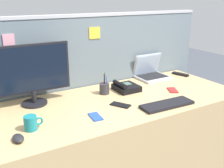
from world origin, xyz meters
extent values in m
cube|color=tan|center=(0.00, 0.00, 0.36)|extent=(2.06, 0.83, 0.72)
cube|color=slate|center=(0.00, 0.45, 0.66)|extent=(2.37, 0.06, 1.32)
cube|color=#B7BAC1|center=(0.00, 0.45, 1.33)|extent=(2.37, 0.07, 0.02)
cube|color=#66ADD1|center=(-0.33, 0.42, 1.07)|extent=(0.09, 0.01, 0.08)
cube|color=yellow|center=(0.04, 0.42, 1.18)|extent=(0.10, 0.01, 0.10)
cube|color=pink|center=(-0.65, 0.42, 1.18)|extent=(0.08, 0.01, 0.08)
cylinder|color=black|center=(-0.55, 0.24, 0.73)|extent=(0.19, 0.19, 0.02)
cylinder|color=black|center=(-0.55, 0.24, 0.78)|extent=(0.04, 0.04, 0.09)
cube|color=black|center=(-0.55, 0.26, 0.99)|extent=(0.56, 0.03, 0.35)
cube|color=black|center=(-0.55, 0.24, 0.99)|extent=(0.53, 0.01, 0.32)
cube|color=#B2B5BC|center=(0.61, 0.31, 0.73)|extent=(0.30, 0.26, 0.02)
cube|color=black|center=(0.61, 0.32, 0.74)|extent=(0.26, 0.19, 0.00)
cube|color=#B2B5BC|center=(0.61, 0.41, 0.84)|extent=(0.30, 0.06, 0.21)
cube|color=#9EB2D1|center=(0.61, 0.40, 0.84)|extent=(0.28, 0.05, 0.19)
cube|color=black|center=(0.20, 0.15, 0.75)|extent=(0.19, 0.20, 0.05)
cube|color=#4C6B5B|center=(0.22, 0.17, 0.77)|extent=(0.06, 0.07, 0.01)
cylinder|color=black|center=(0.13, 0.15, 0.79)|extent=(0.04, 0.18, 0.04)
cube|color=black|center=(0.27, -0.28, 0.73)|extent=(0.41, 0.15, 0.02)
ellipsoid|color=#232328|center=(-0.76, -0.23, 0.74)|extent=(0.06, 0.10, 0.03)
cylinder|color=#333338|center=(0.00, 0.17, 0.77)|extent=(0.08, 0.08, 0.09)
cylinder|color=black|center=(0.00, 0.17, 0.82)|extent=(0.01, 0.01, 0.13)
cylinder|color=red|center=(0.00, 0.18, 0.82)|extent=(0.02, 0.01, 0.13)
cylinder|color=#238438|center=(0.01, 0.18, 0.83)|extent=(0.01, 0.01, 0.14)
cylinder|color=blue|center=(0.01, 0.15, 0.82)|extent=(0.02, 0.02, 0.12)
cube|color=blue|center=(-0.26, -0.18, 0.73)|extent=(0.08, 0.13, 0.01)
cube|color=black|center=(-0.02, -0.10, 0.73)|extent=(0.13, 0.16, 0.01)
cube|color=#B22323|center=(0.53, -0.05, 0.73)|extent=(0.12, 0.14, 0.01)
cube|color=black|center=(0.92, 0.25, 0.73)|extent=(0.09, 0.18, 0.02)
cylinder|color=#197A84|center=(-0.67, -0.14, 0.77)|extent=(0.08, 0.08, 0.09)
torus|color=#197A84|center=(-0.62, -0.14, 0.77)|extent=(0.05, 0.01, 0.05)
camera|label=1|loc=(-0.96, -1.59, 1.48)|focal=41.97mm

